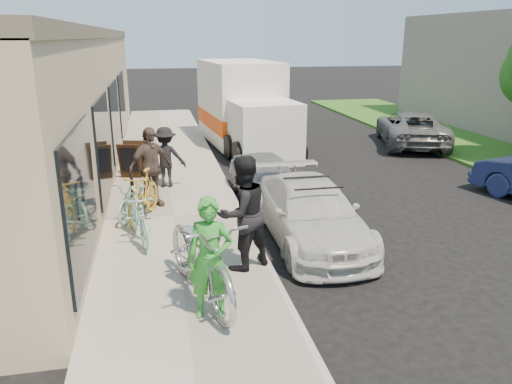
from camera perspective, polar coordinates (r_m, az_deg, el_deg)
ground at (r=9.00m, az=4.49°, el=-9.18°), size 120.00×120.00×0.00m
sidewalk at (r=11.43m, az=-9.39°, el=-3.03°), size 3.00×34.00×0.15m
curb at (r=11.58m, az=-1.70°, el=-2.58°), size 0.12×34.00×0.13m
storefront at (r=16.10m, az=-22.30°, el=9.36°), size 3.60×20.00×4.22m
bike_rack at (r=11.62m, az=-13.93°, el=0.16°), size 0.11×0.62×0.88m
sandwich_board at (r=14.63m, az=-14.09°, el=3.61°), size 0.76×0.76×1.00m
sedan_white at (r=10.15m, az=6.26°, el=-2.32°), size 1.74×4.24×1.27m
sedan_silver at (r=12.63m, az=1.21°, el=1.63°), size 1.62×3.54×1.18m
moving_truck at (r=18.90m, az=-1.39°, el=9.38°), size 3.00×6.56×3.12m
far_car_gray at (r=20.08m, az=17.32°, el=6.98°), size 3.54×5.20×1.32m
tandem_bike at (r=7.64m, az=-6.30°, el=-7.33°), size 1.55×2.75×1.37m
woman_rider at (r=7.04m, az=-5.26°, el=-7.67°), size 0.76×0.61×1.79m
man_standing at (r=8.48m, az=-1.56°, el=-2.42°), size 1.21×1.11×1.99m
cruiser_bike_a at (r=9.97m, az=-13.34°, el=-2.72°), size 0.85×1.79×1.04m
cruiser_bike_b at (r=11.38m, az=-13.74°, el=-0.69°), size 1.12×1.75×0.87m
cruiser_bike_c at (r=11.17m, az=-12.76°, el=-0.39°), size 1.08×1.86×1.08m
bystander_a at (r=13.45m, az=-10.28°, el=3.94°), size 1.11×0.72×1.61m
bystander_b at (r=11.87m, az=-12.01°, el=2.76°), size 1.18×1.00×1.90m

